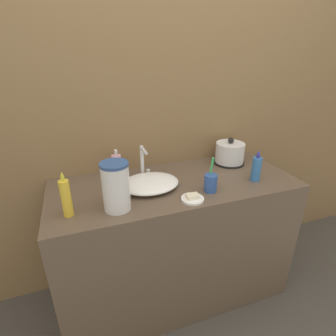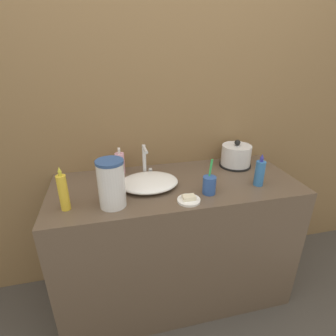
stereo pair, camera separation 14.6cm
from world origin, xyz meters
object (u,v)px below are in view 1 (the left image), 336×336
Objects in this scene: mouthwash_bottle at (256,169)px; electric_kettle at (230,154)px; water_pitcher at (116,186)px; lotion_bottle at (117,165)px; faucet at (143,161)px; toothbrush_cup at (211,183)px; shampoo_bottle at (66,198)px.

electric_kettle is at bearing 90.71° from mouthwash_bottle.
lotion_bottle is at bearing 80.65° from water_pitcher.
faucet reaches higher than toothbrush_cup.
electric_kettle is 0.87m from water_pitcher.
shampoo_bottle is (-0.73, 0.01, 0.04)m from toothbrush_cup.
mouthwash_bottle is at bearing -24.13° from lotion_bottle.
lotion_bottle is 0.82m from mouthwash_bottle.
electric_kettle is 0.92× the size of shampoo_bottle.
shampoo_bottle is 1.19× the size of mouthwash_bottle.
shampoo_bottle is (-0.28, -0.35, 0.02)m from lotion_bottle.
toothbrush_cup is 1.15× the size of lotion_bottle.
water_pitcher reaches higher than lotion_bottle.
mouthwash_bottle is 0.81m from water_pitcher.
mouthwash_bottle is at bearing -89.29° from electric_kettle.
faucet reaches higher than mouthwash_bottle.
electric_kettle is 0.43m from toothbrush_cup.
faucet is 1.01× the size of toothbrush_cup.
toothbrush_cup is at bearing 0.62° from water_pitcher.
faucet is 1.04× the size of mouthwash_bottle.
electric_kettle is 1.07m from shampoo_bottle.
electric_kettle is at bearing 1.63° from faucet.
faucet is at bearing 135.53° from toothbrush_cup.
electric_kettle is 0.86× the size of water_pitcher.
electric_kettle is at bearing 15.91° from shampoo_bottle.
electric_kettle is (0.60, 0.02, -0.04)m from faucet.
toothbrush_cup is 0.31m from mouthwash_bottle.
faucet is at bearing -178.37° from electric_kettle.
mouthwash_bottle reaches higher than lotion_bottle.
water_pitcher reaches higher than faucet.
water_pitcher reaches higher than electric_kettle.
mouthwash_bottle is (0.75, -0.34, 0.01)m from lotion_bottle.
lotion_bottle is at bearing 140.64° from toothbrush_cup.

